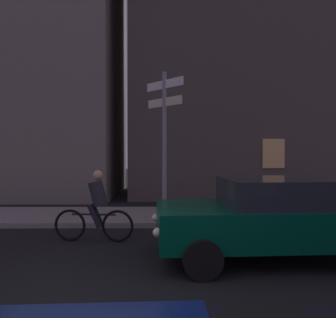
{
  "coord_description": "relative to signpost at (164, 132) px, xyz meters",
  "views": [
    {
      "loc": [
        1.3,
        -4.06,
        1.97
      ],
      "look_at": [
        1.37,
        5.03,
        1.84
      ],
      "focal_mm": 34.55,
      "sensor_mm": 36.0,
      "label": 1
    }
  ],
  "objects": [
    {
      "name": "signpost",
      "position": [
        0.0,
        0.0,
        0.0
      ],
      "size": [
        1.03,
        1.03,
        4.17
      ],
      "color": "gray",
      "rests_on": "sidewalk_kerb"
    },
    {
      "name": "car_far_oncoming",
      "position": [
        1.93,
        -3.19,
        -1.8
      ],
      "size": [
        4.17,
        2.25,
        1.52
      ],
      "color": "#05472D",
      "rests_on": "ground_plane"
    },
    {
      "name": "cyclist",
      "position": [
        -1.54,
        -1.95,
        -1.85
      ],
      "size": [
        1.82,
        0.36,
        1.61
      ],
      "color": "black",
      "rests_on": "ground_plane"
    },
    {
      "name": "sidewalk_kerb",
      "position": [
        -1.27,
        0.67,
        -2.53
      ],
      "size": [
        40.0,
        2.66,
        0.14
      ],
      "primitive_type": "cube",
      "color": "gray",
      "rests_on": "ground_plane"
    },
    {
      "name": "ground_plane",
      "position": [
        -1.27,
        -5.16,
        -2.6
      ],
      "size": [
        80.0,
        80.0,
        0.0
      ],
      "primitive_type": "plane",
      "color": "black"
    }
  ]
}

